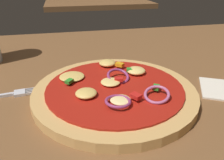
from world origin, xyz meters
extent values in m
cube|color=brown|center=(0.00, 0.00, 0.02)|extent=(1.46, 0.98, 0.03)
cylinder|color=tan|center=(-0.03, 0.03, 0.04)|extent=(0.27, 0.27, 0.02)
cylinder|color=#A81C11|center=(-0.03, 0.03, 0.05)|extent=(0.23, 0.23, 0.00)
ellipsoid|color=#F4DB8E|center=(-0.03, -0.02, 0.05)|extent=(0.03, 0.03, 0.01)
ellipsoid|color=#EFCC72|center=(0.02, 0.07, 0.06)|extent=(0.03, 0.03, 0.01)
ellipsoid|color=#E5BC60|center=(-0.08, 0.01, 0.05)|extent=(0.03, 0.03, 0.01)
ellipsoid|color=#EFCC72|center=(-0.03, 0.04, 0.05)|extent=(0.03, 0.03, 0.01)
ellipsoid|color=#E5BC60|center=(-0.02, 0.12, 0.06)|extent=(0.03, 0.03, 0.01)
ellipsoid|color=#E5BC60|center=(-0.09, 0.08, 0.05)|extent=(0.04, 0.04, 0.01)
torus|color=#B25984|center=(0.03, -0.02, 0.06)|extent=(0.05, 0.05, 0.02)
torus|color=#93386B|center=(-0.04, -0.03, 0.06)|extent=(0.05, 0.05, 0.01)
torus|color=#93386B|center=(-0.02, 0.05, 0.06)|extent=(0.05, 0.05, 0.02)
cube|color=#2D8C28|center=(0.03, 0.00, 0.06)|extent=(0.02, 0.02, 0.01)
cube|color=#2D8C28|center=(0.01, 0.07, 0.06)|extent=(0.02, 0.01, 0.01)
cube|color=red|center=(-0.01, -0.02, 0.06)|extent=(0.02, 0.02, 0.01)
cube|color=red|center=(-0.02, 0.04, 0.06)|extent=(0.02, 0.01, 0.01)
cube|color=orange|center=(0.00, 0.10, 0.06)|extent=(0.02, 0.02, 0.01)
cube|color=#2D8C28|center=(-0.10, 0.05, 0.06)|extent=(0.02, 0.02, 0.01)
cube|color=silver|center=(-0.18, 0.07, 0.03)|extent=(0.02, 0.02, 0.01)
cube|color=silver|center=(-0.16, 0.07, 0.03)|extent=(0.04, 0.01, 0.00)
cube|color=silver|center=(-0.16, 0.07, 0.03)|extent=(0.04, 0.01, 0.00)
cube|color=silver|center=(-0.16, 0.08, 0.03)|extent=(0.04, 0.01, 0.00)
cube|color=silver|center=(-0.16, 0.08, 0.03)|extent=(0.04, 0.01, 0.00)
cube|color=brown|center=(0.16, 1.40, 0.02)|extent=(0.73, 0.52, 0.03)
camera|label=1|loc=(-0.10, -0.28, 0.22)|focal=35.45mm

